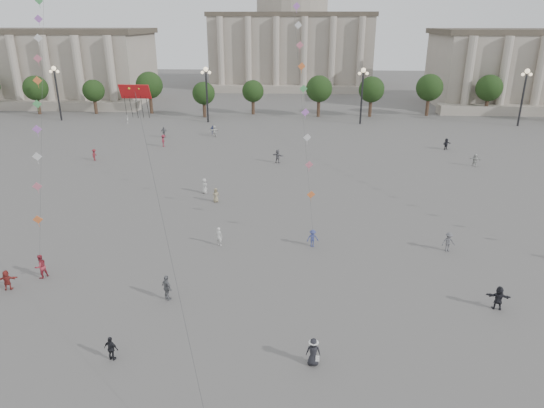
{
  "coord_description": "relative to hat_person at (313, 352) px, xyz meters",
  "views": [
    {
      "loc": [
        3.6,
        -24.93,
        18.94
      ],
      "look_at": [
        1.32,
        12.0,
        4.9
      ],
      "focal_mm": 32.0,
      "sensor_mm": 36.0,
      "label": 1
    }
  ],
  "objects": [
    {
      "name": "person_crowd_7",
      "position": [
        23.1,
        43.01,
        -0.01
      ],
      "size": [
        1.73,
        1.27,
        1.81
      ],
      "primitive_type": "imported",
      "rotation": [
        0.0,
        0.0,
        2.64
      ],
      "color": "beige",
      "rests_on": "ground"
    },
    {
      "name": "tourist_2",
      "position": [
        -22.72,
        7.13,
        -0.12
      ],
      "size": [
        1.54,
        0.86,
        1.58
      ],
      "primitive_type": "imported",
      "rotation": [
        0.0,
        0.0,
        3.42
      ],
      "color": "maroon",
      "rests_on": "ground"
    },
    {
      "name": "person_crowd_18",
      "position": [
        -10.31,
        26.72,
        -0.11
      ],
      "size": [
        0.94,
        0.84,
        1.61
      ],
      "primitive_type": "imported",
      "rotation": [
        0.0,
        0.0,
        0.52
      ],
      "color": "gray",
      "rests_on": "ground"
    },
    {
      "name": "person_crowd_2",
      "position": [
        -30.71,
        42.65,
        -0.08
      ],
      "size": [
        0.67,
        1.11,
        1.67
      ],
      "primitive_type": "imported",
      "rotation": [
        0.0,
        0.0,
        1.53
      ],
      "color": "maroon",
      "rests_on": "ground"
    },
    {
      "name": "hat_person",
      "position": [
        0.0,
        0.0,
        0.0
      ],
      "size": [
        0.87,
        0.6,
        1.76
      ],
      "color": "black",
      "rests_on": "ground"
    },
    {
      "name": "dragon_kite",
      "position": [
        -12.6,
        10.29,
        12.53
      ],
      "size": [
        5.17,
        9.32,
        23.46
      ],
      "color": "red",
      "rests_on": "ground"
    },
    {
      "name": "tourist_3",
      "position": [
        -10.38,
        6.48,
        0.06
      ],
      "size": [
        1.15,
        1.12,
        1.94
      ],
      "primitive_type": "imported",
      "rotation": [
        0.0,
        0.0,
        2.39
      ],
      "color": "slate",
      "rests_on": "ground"
    },
    {
      "name": "person_crowd_9",
      "position": [
        21.68,
        52.21,
        -0.03
      ],
      "size": [
        1.65,
        1.33,
        1.76
      ],
      "primitive_type": "imported",
      "rotation": [
        0.0,
        0.0,
        0.58
      ],
      "color": "black",
      "rests_on": "ground"
    },
    {
      "name": "person_crowd_3",
      "position": [
        12.98,
        6.69,
        -0.03
      ],
      "size": [
        1.7,
        0.83,
        1.76
      ],
      "primitive_type": "imported",
      "rotation": [
        0.0,
        0.0,
        2.94
      ],
      "color": "#222227",
      "rests_on": "ground"
    },
    {
      "name": "ground",
      "position": [
        -4.57,
        1.54,
        -0.91
      ],
      "size": [
        360.0,
        360.0,
        0.0
      ],
      "primitive_type": "plane",
      "color": "#52504D",
      "rests_on": "ground"
    },
    {
      "name": "person_crowd_6",
      "position": [
        12.03,
        15.72,
        -0.02
      ],
      "size": [
        1.25,
        0.86,
        1.79
      ],
      "primitive_type": "imported",
      "rotation": [
        0.0,
        0.0,
        0.18
      ],
      "color": "#58585D",
      "rests_on": "ground"
    },
    {
      "name": "lamp_post_mid_east",
      "position": [
        10.43,
        71.54,
        6.44
      ],
      "size": [
        2.0,
        0.9,
        10.65
      ],
      "color": "#262628",
      "rests_on": "ground"
    },
    {
      "name": "person_crowd_10",
      "position": [
        -35.22,
        69.54,
        -0.09
      ],
      "size": [
        0.46,
        0.64,
        1.65
      ],
      "primitive_type": "imported",
      "rotation": [
        0.0,
        0.0,
        1.68
      ],
      "color": "silver",
      "rests_on": "ground"
    },
    {
      "name": "hall_central",
      "position": [
        -4.57,
        130.76,
        13.32
      ],
      "size": [
        48.3,
        34.3,
        35.5
      ],
      "color": "gray",
      "rests_on": "ground"
    },
    {
      "name": "person_crowd_16",
      "position": [
        -24.7,
        57.76,
        0.02
      ],
      "size": [
        1.18,
        0.89,
        1.87
      ],
      "primitive_type": "imported",
      "rotation": [
        0.0,
        0.0,
        0.46
      ],
      "color": "#58585D",
      "rests_on": "ground"
    },
    {
      "name": "person_crowd_4",
      "position": [
        -16.11,
        59.07,
        0.06
      ],
      "size": [
        1.78,
        1.54,
        1.94
      ],
      "primitive_type": "imported",
      "rotation": [
        0.0,
        0.0,
        3.79
      ],
      "color": "silver",
      "rests_on": "ground"
    },
    {
      "name": "tourist_1",
      "position": [
        -11.93,
        -0.29,
        -0.12
      ],
      "size": [
        0.99,
        0.61,
        1.58
      ],
      "primitive_type": "imported",
      "rotation": [
        0.0,
        0.0,
        2.89
      ],
      "color": "black",
      "rests_on": "ground"
    },
    {
      "name": "kite_flyer_1",
      "position": [
        0.23,
        15.95,
        -0.1
      ],
      "size": [
        1.16,
        0.83,
        1.62
      ],
      "primitive_type": "imported",
      "rotation": [
        0.0,
        0.0,
        0.23
      ],
      "color": "navy",
      "rests_on": "ground"
    },
    {
      "name": "kite_flyer_0",
      "position": [
        -21.08,
        9.04,
        0.06
      ],
      "size": [
        1.12,
        1.19,
        1.95
      ],
      "primitive_type": "imported",
      "rotation": [
        0.0,
        0.0,
        4.16
      ],
      "color": "#9E2B39",
      "rests_on": "ground"
    },
    {
      "name": "person_crowd_12",
      "position": [
        -4.27,
        43.08,
        0.04
      ],
      "size": [
        1.83,
        1.36,
        1.92
      ],
      "primitive_type": "imported",
      "rotation": [
        0.0,
        0.0,
        2.63
      ],
      "color": "slate",
      "rests_on": "ground"
    },
    {
      "name": "person_crowd_0",
      "position": [
        -16.77,
        60.92,
        -0.14
      ],
      "size": [
        0.97,
        0.58,
        1.54
      ],
      "primitive_type": "imported",
      "rotation": [
        0.0,
        0.0,
        0.24
      ],
      "color": "#38427E",
      "rests_on": "ground"
    },
    {
      "name": "tree_row",
      "position": [
        -4.57,
        79.54,
        4.48
      ],
      "size": [
        137.12,
        5.12,
        8.0
      ],
      "color": "#39261C",
      "rests_on": "ground"
    },
    {
      "name": "lamp_post_mid_west",
      "position": [
        -19.57,
        71.54,
        6.44
      ],
      "size": [
        2.0,
        0.9,
        10.65
      ],
      "color": "#262628",
      "rests_on": "ground"
    },
    {
      "name": "person_crowd_17",
      "position": [
        -22.96,
        51.32,
        0.06
      ],
      "size": [
        0.86,
        1.33,
        1.94
      ],
      "primitive_type": "imported",
      "rotation": [
        0.0,
        0.0,
        1.69
      ],
      "color": "maroon",
      "rests_on": "ground"
    },
    {
      "name": "person_crowd_19",
      "position": [
        -12.13,
        29.56,
        -0.02
      ],
      "size": [
        0.98,
        1.04,
        1.79
      ],
      "primitive_type": "imported",
      "rotation": [
        0.0,
        0.0,
        2.21
      ],
      "color": "#BAB9B5",
      "rests_on": "ground"
    },
    {
      "name": "person_crowd_13",
      "position": [
        -8.13,
        15.71,
        -0.04
      ],
      "size": [
        0.76,
        0.68,
        1.74
      ],
      "primitive_type": "imported",
      "rotation": [
        0.0,
        0.0,
        2.62
      ],
      "color": "silver",
      "rests_on": "ground"
    },
    {
      "name": "lamp_post_far_west",
      "position": [
        -49.57,
        71.54,
        6.44
      ],
      "size": [
        2.0,
        0.9,
        10.65
      ],
      "color": "#262628",
      "rests_on": "ground"
    },
    {
      "name": "lamp_post_far_east",
      "position": [
        40.43,
        71.54,
        6.44
      ],
      "size": [
        2.0,
        0.9,
        10.65
      ],
      "color": "#262628",
      "rests_on": "ground"
    }
  ]
}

